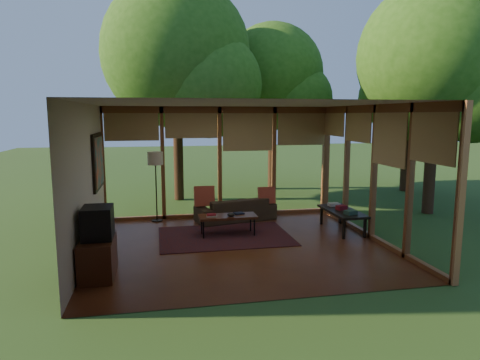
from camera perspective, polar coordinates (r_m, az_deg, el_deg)
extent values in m
plane|color=brown|center=(8.34, -0.06, -8.76)|extent=(5.50, 5.50, 0.00)
plane|color=silver|center=(7.96, -0.06, 10.13)|extent=(5.50, 5.50, 0.00)
cube|color=beige|center=(7.98, -19.82, -0.11)|extent=(0.04, 5.00, 2.70)
cube|color=beige|center=(5.64, 4.88, -3.08)|extent=(5.50, 0.04, 2.70)
cube|color=brown|center=(10.48, -2.72, 2.37)|extent=(5.50, 0.12, 2.70)
cube|color=brown|center=(8.98, 17.42, 0.93)|extent=(0.12, 5.00, 2.70)
plane|color=#2F4E1D|center=(18.63, 19.69, 0.41)|extent=(40.00, 40.00, 0.00)
cylinder|color=#3D2516|center=(12.74, -8.37, 9.58)|extent=(0.28, 0.28, 5.44)
sphere|color=#245012|center=(12.86, -8.52, 16.33)|extent=(4.24, 4.24, 4.24)
cylinder|color=#3D2516|center=(14.59, 4.29, 8.49)|extent=(0.28, 0.28, 4.92)
sphere|color=#245012|center=(14.65, 4.35, 13.85)|extent=(3.36, 3.36, 3.36)
cylinder|color=#3D2516|center=(11.71, 23.80, 8.03)|extent=(0.28, 0.28, 5.03)
sphere|color=#245012|center=(11.80, 24.23, 14.82)|extent=(3.60, 3.60, 3.60)
cylinder|color=#3D2516|center=(15.00, 20.50, 6.02)|extent=(0.28, 0.28, 3.90)
sphere|color=#245012|center=(15.00, 20.72, 10.15)|extent=(2.72, 2.72, 2.72)
cube|color=maroon|center=(8.96, -2.05, -7.48)|extent=(2.69, 1.90, 0.01)
imported|color=#3D2D1E|center=(10.22, -0.60, -3.91)|extent=(1.99, 1.15, 0.55)
cube|color=maroon|center=(9.99, -4.78, -2.22)|extent=(0.47, 0.25, 0.49)
cube|color=maroon|center=(10.27, 3.57, -2.10)|extent=(0.40, 0.21, 0.42)
cube|color=beige|center=(8.84, -3.84, -4.81)|extent=(0.22, 0.18, 0.03)
cube|color=maroon|center=(8.83, -3.84, -4.62)|extent=(0.19, 0.15, 0.03)
cube|color=black|center=(9.06, -0.17, -4.46)|extent=(0.24, 0.20, 0.03)
ellipsoid|color=black|center=(8.84, -1.22, -4.65)|extent=(0.16, 0.16, 0.07)
cube|color=#4E2615|center=(7.14, -18.40, -9.70)|extent=(0.50, 1.00, 0.60)
cube|color=black|center=(6.99, -18.45, -5.41)|extent=(0.45, 0.55, 0.50)
cube|color=#2F5343|center=(9.18, 14.54, -4.19)|extent=(0.28, 0.23, 0.09)
cube|color=maroon|center=(9.58, 13.37, -3.60)|extent=(0.23, 0.19, 0.09)
cube|color=beige|center=(9.94, 12.41, -3.21)|extent=(0.25, 0.19, 0.07)
cylinder|color=black|center=(10.40, -10.99, -5.31)|extent=(0.26, 0.26, 0.03)
cylinder|color=black|center=(10.24, -11.11, -1.10)|extent=(0.03, 0.03, 1.52)
cylinder|color=beige|center=(10.14, -11.23, 2.86)|extent=(0.36, 0.36, 0.30)
cube|color=#4E2615|center=(8.95, -1.65, -4.90)|extent=(1.20, 0.50, 0.05)
cylinder|color=black|center=(8.76, -4.89, -6.66)|extent=(0.03, 0.03, 0.38)
cylinder|color=black|center=(8.93, 1.93, -6.33)|extent=(0.03, 0.03, 0.38)
cylinder|color=black|center=(9.10, -5.14, -6.07)|extent=(0.03, 0.03, 0.38)
cylinder|color=black|center=(9.27, 1.42, -5.77)|extent=(0.03, 0.03, 0.38)
cube|color=black|center=(9.55, 13.48, -4.08)|extent=(0.60, 1.40, 0.05)
cube|color=black|center=(8.98, 13.69, -6.41)|extent=(0.05, 0.05, 0.40)
cube|color=black|center=(9.18, 16.31, -6.18)|extent=(0.05, 0.05, 0.40)
cube|color=black|center=(10.05, 10.81, -4.71)|extent=(0.05, 0.05, 0.40)
cube|color=black|center=(10.22, 13.21, -4.55)|extent=(0.05, 0.05, 0.40)
cube|color=black|center=(9.33, -18.45, 2.39)|extent=(0.05, 1.35, 1.15)
cube|color=#1C737F|center=(9.32, -18.27, 2.40)|extent=(0.02, 1.20, 1.00)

